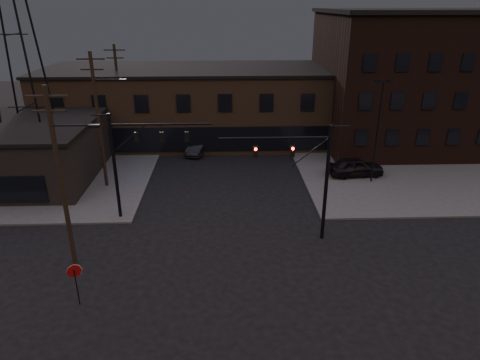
% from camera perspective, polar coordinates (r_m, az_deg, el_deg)
% --- Properties ---
extents(ground, '(140.00, 140.00, 0.00)m').
position_cam_1_polar(ground, '(25.74, -1.57, -13.02)').
color(ground, black).
rests_on(ground, ground).
extents(sidewalk_ne, '(30.00, 30.00, 0.15)m').
position_cam_1_polar(sidewalk_ne, '(50.53, 23.94, 3.43)').
color(sidewalk_ne, '#474744').
rests_on(sidewalk_ne, ground).
extents(sidewalk_nw, '(30.00, 30.00, 0.15)m').
position_cam_1_polar(sidewalk_nw, '(50.45, -27.80, 2.72)').
color(sidewalk_nw, '#474744').
rests_on(sidewalk_nw, ground).
extents(building_row, '(40.00, 12.00, 8.00)m').
position_cam_1_polar(building_row, '(50.15, -2.02, 9.91)').
color(building_row, brown).
rests_on(building_row, ground).
extents(building_right, '(22.00, 16.00, 14.00)m').
position_cam_1_polar(building_right, '(52.48, 23.32, 12.05)').
color(building_right, black).
rests_on(building_right, ground).
extents(building_left, '(16.00, 12.00, 5.00)m').
position_cam_1_polar(building_left, '(43.77, -29.13, 3.09)').
color(building_left, black).
rests_on(building_left, ground).
extents(traffic_signal_near, '(7.12, 0.24, 8.00)m').
position_cam_1_polar(traffic_signal_near, '(27.88, 9.28, 1.15)').
color(traffic_signal_near, black).
rests_on(traffic_signal_near, ground).
extents(traffic_signal_far, '(7.12, 0.24, 8.00)m').
position_cam_1_polar(traffic_signal_far, '(31.31, -14.26, 3.30)').
color(traffic_signal_far, black).
rests_on(traffic_signal_far, ground).
extents(stop_sign, '(0.72, 0.33, 2.48)m').
position_cam_1_polar(stop_sign, '(24.37, -21.15, -11.77)').
color(stop_sign, black).
rests_on(stop_sign, ground).
extents(utility_pole_near, '(3.70, 0.28, 11.00)m').
position_cam_1_polar(utility_pole_near, '(26.38, -22.72, 0.55)').
color(utility_pole_near, black).
rests_on(utility_pole_near, ground).
extents(utility_pole_mid, '(3.70, 0.28, 11.50)m').
position_cam_1_polar(utility_pole_mid, '(37.49, -18.27, 7.78)').
color(utility_pole_mid, black).
rests_on(utility_pole_mid, ground).
extents(utility_pole_far, '(2.20, 0.28, 11.00)m').
position_cam_1_polar(utility_pole_far, '(49.16, -15.82, 10.96)').
color(utility_pole_far, black).
rests_on(utility_pole_far, ground).
extents(transmission_tower, '(7.00, 7.00, 25.00)m').
position_cam_1_polar(transmission_tower, '(42.92, -28.09, 16.78)').
color(transmission_tower, black).
rests_on(transmission_tower, ground).
extents(lot_light_a, '(1.50, 0.28, 9.14)m').
position_cam_1_polar(lot_light_a, '(38.49, 17.97, 7.23)').
color(lot_light_a, black).
rests_on(lot_light_a, ground).
extents(lot_light_b, '(1.50, 0.28, 9.14)m').
position_cam_1_polar(lot_light_b, '(45.26, 23.14, 8.71)').
color(lot_light_b, black).
rests_on(lot_light_b, ground).
extents(parked_car_lot_a, '(5.19, 2.45, 1.72)m').
position_cam_1_polar(parked_car_lot_a, '(40.77, 15.18, 1.72)').
color(parked_car_lot_a, black).
rests_on(parked_car_lot_a, sidewalk_ne).
extents(parked_car_lot_b, '(5.24, 3.39, 1.41)m').
position_cam_1_polar(parked_car_lot_b, '(50.79, 18.35, 5.27)').
color(parked_car_lot_b, '#B7B7BA').
rests_on(parked_car_lot_b, sidewalk_ne).
extents(car_crossing, '(2.60, 4.73, 1.48)m').
position_cam_1_polar(car_crossing, '(45.98, -5.63, 4.42)').
color(car_crossing, black).
rests_on(car_crossing, ground).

